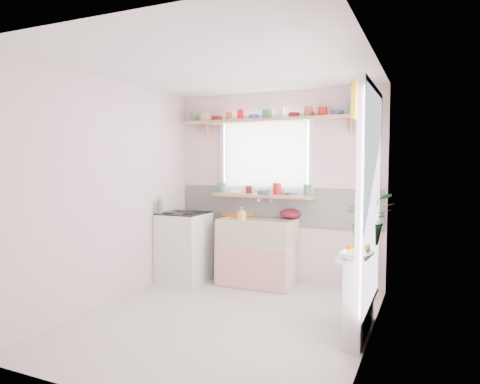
% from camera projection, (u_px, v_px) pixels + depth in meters
% --- Properties ---
extents(room, '(3.20, 3.20, 3.20)m').
position_uv_depth(room, '(311.00, 181.00, 4.71)').
color(room, silver).
rests_on(room, ground).
extents(sink_unit, '(0.95, 0.65, 1.11)m').
position_uv_depth(sink_unit, '(257.00, 251.00, 5.50)').
color(sink_unit, white).
rests_on(sink_unit, ground).
extents(cooker, '(0.58, 0.58, 0.93)m').
position_uv_depth(cooker, '(184.00, 247.00, 5.66)').
color(cooker, white).
rests_on(cooker, ground).
extents(radiator_ledge, '(0.22, 0.95, 0.78)m').
position_uv_depth(radiator_ledge, '(359.00, 291.00, 3.91)').
color(radiator_ledge, white).
rests_on(radiator_ledge, ground).
extents(windowsill, '(1.40, 0.22, 0.04)m').
position_uv_depth(windowsill, '(263.00, 196.00, 5.62)').
color(windowsill, tan).
rests_on(windowsill, room).
extents(pine_shelf, '(2.52, 0.24, 0.04)m').
position_uv_depth(pine_shelf, '(274.00, 120.00, 5.48)').
color(pine_shelf, tan).
rests_on(pine_shelf, room).
extents(shelf_crockery, '(2.47, 0.11, 0.12)m').
position_uv_depth(shelf_crockery, '(274.00, 114.00, 5.48)').
color(shelf_crockery, '#3F7F4C').
rests_on(shelf_crockery, pine_shelf).
extents(sill_crockery, '(1.35, 0.11, 0.12)m').
position_uv_depth(sill_crockery, '(262.00, 190.00, 5.62)').
color(sill_crockery, '#3F7F4C').
rests_on(sill_crockery, windowsill).
extents(dish_tray, '(0.41, 0.36, 0.03)m').
position_uv_depth(dish_tray, '(237.00, 214.00, 5.81)').
color(dish_tray, orange).
rests_on(dish_tray, sink_unit).
extents(colander, '(0.31, 0.31, 0.13)m').
position_uv_depth(colander, '(290.00, 214.00, 5.50)').
color(colander, maroon).
rests_on(colander, sink_unit).
extents(jade_plant, '(0.53, 0.48, 0.52)m').
position_uv_depth(jade_plant, '(369.00, 218.00, 4.15)').
color(jade_plant, '#2A692A').
rests_on(jade_plant, radiator_ledge).
extents(fruit_bowl, '(0.31, 0.31, 0.07)m').
position_uv_depth(fruit_bowl, '(357.00, 256.00, 3.51)').
color(fruit_bowl, silver).
rests_on(fruit_bowl, radiator_ledge).
extents(herb_pot, '(0.11, 0.08, 0.19)m').
position_uv_depth(herb_pot, '(357.00, 248.00, 3.50)').
color(herb_pot, '#245B29').
rests_on(herb_pot, radiator_ledge).
extents(soap_bottle_sink, '(0.09, 0.10, 0.17)m').
position_uv_depth(soap_bottle_sink, '(242.00, 214.00, 5.34)').
color(soap_bottle_sink, '#EBD868').
rests_on(soap_bottle_sink, sink_unit).
extents(sill_cup, '(0.13, 0.13, 0.09)m').
position_uv_depth(sill_cup, '(287.00, 191.00, 5.54)').
color(sill_cup, white).
rests_on(sill_cup, windowsill).
extents(sill_bowl, '(0.21, 0.21, 0.05)m').
position_uv_depth(sill_bowl, '(263.00, 192.00, 5.55)').
color(sill_bowl, '#30619E').
rests_on(sill_bowl, windowsill).
extents(shelf_vase, '(0.14, 0.14, 0.14)m').
position_uv_depth(shelf_vase, '(309.00, 112.00, 5.35)').
color(shelf_vase, brown).
rests_on(shelf_vase, pine_shelf).
extents(cooker_bottle, '(0.10, 0.10, 0.22)m').
position_uv_depth(cooker_bottle, '(160.00, 205.00, 5.51)').
color(cooker_bottle, '#468D61').
rests_on(cooker_bottle, cooker).
extents(fruit, '(0.20, 0.14, 0.10)m').
position_uv_depth(fruit, '(358.00, 249.00, 3.51)').
color(fruit, orange).
rests_on(fruit, fruit_bowl).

